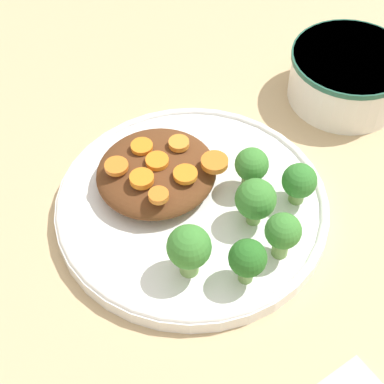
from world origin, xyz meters
The scene contains 18 objects.
ground_plane centered at (0.00, 0.00, 0.00)m, with size 4.00×4.00×0.00m, color tan.
plate centered at (0.00, 0.00, 0.01)m, with size 0.26×0.26×0.02m.
dip_bowl centered at (0.00, -0.24, 0.03)m, with size 0.13×0.13×0.06m.
stew_mound centered at (0.04, 0.01, 0.03)m, with size 0.11×0.12×0.03m, color #5B3319.
broccoli_floret_0 centered at (-0.10, -0.02, 0.05)m, with size 0.03×0.03×0.05m.
broccoli_floret_1 centered at (-0.03, -0.05, 0.04)m, with size 0.03×0.03×0.05m.
broccoli_floret_2 centered at (-0.06, -0.03, 0.05)m, with size 0.04×0.04×0.05m.
broccoli_floret_3 centered at (-0.05, 0.06, 0.05)m, with size 0.04×0.04×0.06m.
broccoli_floret_4 centered at (-0.09, 0.03, 0.05)m, with size 0.03×0.03×0.05m.
broccoli_floret_5 centered at (-0.07, -0.07, 0.04)m, with size 0.03×0.03×0.04m.
carrot_slice_0 centered at (0.00, -0.03, 0.05)m, with size 0.03×0.03×0.01m, color orange.
carrot_slice_1 centered at (0.01, 0.00, 0.05)m, with size 0.02×0.02×0.00m, color orange.
carrot_slice_2 centered at (0.03, 0.03, 0.05)m, with size 0.02×0.02×0.01m, color orange.
carrot_slice_3 centered at (0.04, -0.02, 0.05)m, with size 0.02×0.02×0.01m, color orange.
carrot_slice_4 centered at (0.01, 0.03, 0.05)m, with size 0.02×0.02×0.01m, color orange.
carrot_slice_5 centered at (0.06, 0.04, 0.05)m, with size 0.02×0.02×0.00m, color orange.
carrot_slice_6 centered at (0.06, 0.01, 0.05)m, with size 0.02×0.02×0.00m, color orange.
carrot_slice_7 centered at (0.04, 0.01, 0.05)m, with size 0.02×0.02×0.01m, color orange.
Camera 1 is at (-0.27, 0.27, 0.49)m, focal length 60.00 mm.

